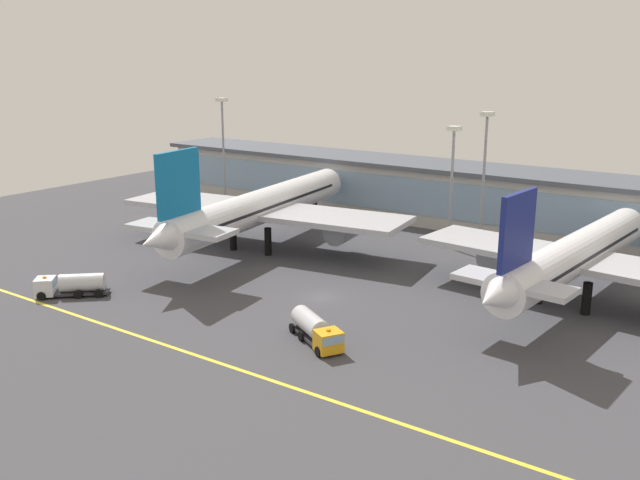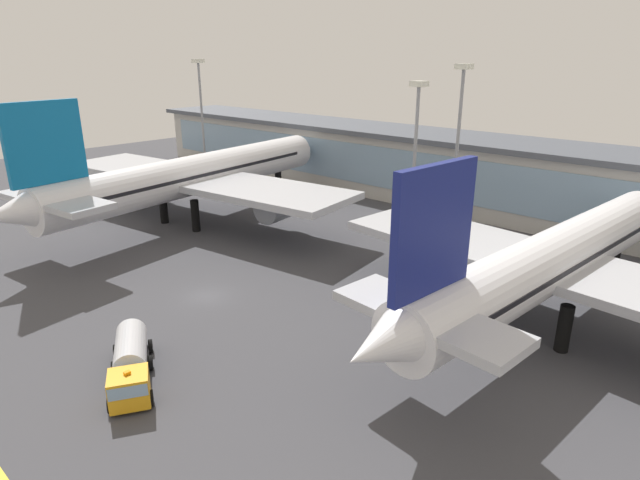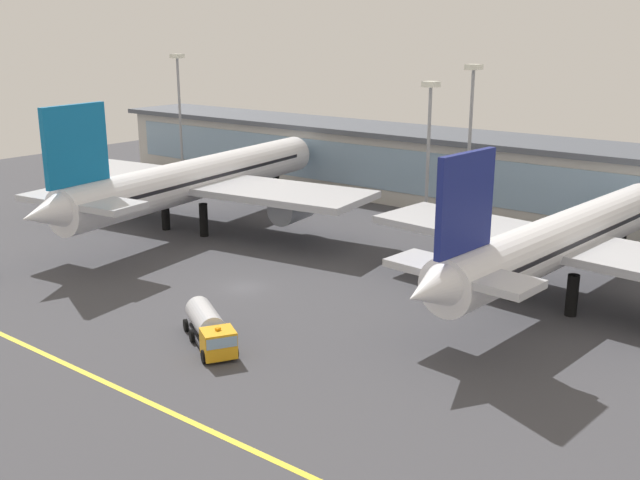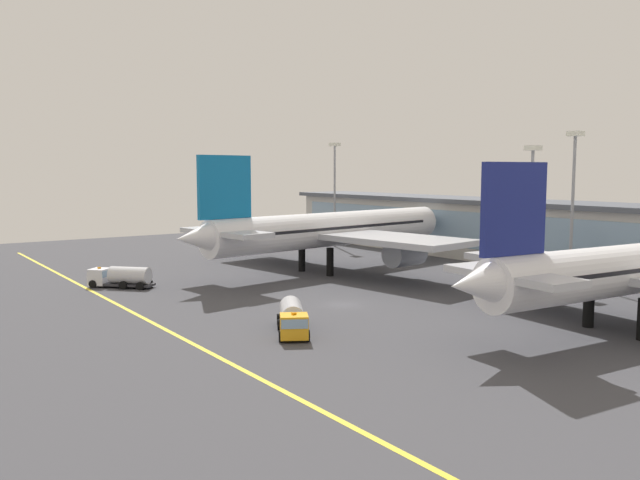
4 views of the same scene
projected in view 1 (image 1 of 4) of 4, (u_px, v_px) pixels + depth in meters
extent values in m
plane|color=#424247|center=(321.00, 297.00, 88.87)|extent=(189.66, 189.66, 0.00)
cube|color=yellow|center=(199.00, 356.00, 71.45)|extent=(151.72, 0.50, 0.01)
cube|color=beige|center=(470.00, 199.00, 124.52)|extent=(135.47, 12.00, 10.08)
cube|color=#84A3BC|center=(456.00, 202.00, 119.60)|extent=(130.05, 0.20, 6.45)
cube|color=#4C515B|center=(472.00, 169.00, 123.11)|extent=(138.47, 14.00, 0.80)
cylinder|color=black|center=(233.00, 237.00, 110.01)|extent=(1.10, 1.10, 4.31)
cylinder|color=black|center=(268.00, 242.00, 107.15)|extent=(1.10, 1.10, 4.31)
cylinder|color=black|center=(314.00, 212.00, 127.04)|extent=(1.10, 1.10, 4.31)
cylinder|color=white|center=(262.00, 206.00, 110.61)|extent=(11.61, 47.03, 5.39)
cone|color=white|center=(332.00, 181.00, 132.06)|extent=(5.72, 5.49, 5.12)
cone|color=white|center=(158.00, 240.00, 88.82)|extent=(5.33, 6.49, 4.58)
cube|color=#84A3BC|center=(324.00, 179.00, 128.82)|extent=(4.51, 4.28, 1.62)
cube|color=black|center=(262.00, 204.00, 110.50)|extent=(10.66, 39.63, 0.43)
cube|color=#B7BAC1|center=(262.00, 210.00, 110.78)|extent=(48.87, 17.53, 0.86)
cylinder|color=#999EA8|center=(201.00, 213.00, 118.70)|extent=(4.55, 6.53, 3.77)
cylinder|color=#999EA8|center=(342.00, 230.00, 106.85)|extent=(4.55, 6.53, 3.77)
cube|color=#0F6BA8|center=(178.00, 183.00, 91.15)|extent=(1.77, 8.42, 8.62)
cube|color=#B7BAC1|center=(181.00, 229.00, 92.75)|extent=(15.85, 7.15, 0.69)
cylinder|color=black|center=(539.00, 288.00, 86.29)|extent=(1.10, 1.10, 3.98)
cylinder|color=black|center=(587.00, 298.00, 82.58)|extent=(1.10, 1.10, 3.98)
cylinder|color=black|center=(612.00, 260.00, 98.04)|extent=(1.10, 1.10, 3.98)
cylinder|color=white|center=(575.00, 254.00, 85.71)|extent=(8.49, 40.30, 4.97)
cone|color=white|center=(630.00, 223.00, 101.60)|extent=(5.10, 4.88, 4.73)
cone|color=white|center=(495.00, 297.00, 69.54)|extent=(4.70, 5.82, 4.23)
cube|color=#84A3BC|center=(624.00, 221.00, 99.09)|extent=(4.02, 3.80, 1.49)
cube|color=black|center=(575.00, 251.00, 85.61)|extent=(7.98, 33.93, 0.40)
cube|color=#B7BAC1|center=(575.00, 259.00, 85.87)|extent=(40.09, 13.05, 0.80)
cylinder|color=#999EA8|center=(497.00, 256.00, 94.30)|extent=(3.93, 5.49, 3.48)
cube|color=navy|center=(517.00, 230.00, 71.02)|extent=(1.23, 7.23, 7.96)
cube|color=#B7BAC1|center=(513.00, 283.00, 72.50)|extent=(12.95, 5.50, 0.64)
cylinder|color=black|center=(341.00, 347.00, 72.30)|extent=(1.10, 0.81, 1.10)
cylinder|color=black|center=(318.00, 352.00, 71.24)|extent=(1.10, 0.81, 1.10)
cylinder|color=black|center=(323.00, 332.00, 76.24)|extent=(1.10, 0.81, 1.10)
cylinder|color=black|center=(301.00, 336.00, 75.19)|extent=(1.10, 0.81, 1.10)
cylinder|color=black|center=(313.00, 324.00, 78.45)|extent=(1.10, 0.81, 1.10)
cylinder|color=black|center=(292.00, 328.00, 77.40)|extent=(1.10, 0.81, 1.10)
cube|color=#2D2D33|center=(312.00, 336.00, 75.58)|extent=(7.71, 5.82, 0.30)
cube|color=orange|center=(328.00, 341.00, 71.79)|extent=(3.33, 3.42, 2.20)
cube|color=#84A3BC|center=(328.00, 337.00, 71.66)|extent=(3.36, 3.38, 0.88)
cylinder|color=silver|center=(310.00, 323.00, 75.72)|extent=(5.98, 4.79, 2.30)
cube|color=orange|center=(328.00, 330.00, 71.47)|extent=(0.30, 0.40, 0.20)
cylinder|color=black|center=(41.00, 296.00, 87.69)|extent=(1.02, 0.96, 1.10)
cylinder|color=black|center=(46.00, 289.00, 90.18)|extent=(1.02, 0.96, 1.10)
cylinder|color=black|center=(78.00, 295.00, 88.23)|extent=(1.02, 0.96, 1.10)
cylinder|color=black|center=(82.00, 288.00, 90.72)|extent=(1.02, 0.96, 1.10)
cylinder|color=black|center=(98.00, 294.00, 88.54)|extent=(1.02, 0.96, 1.10)
cylinder|color=black|center=(102.00, 287.00, 91.03)|extent=(1.02, 0.96, 1.10)
cube|color=#2D2D33|center=(79.00, 292.00, 89.48)|extent=(7.17, 6.81, 0.30)
cube|color=silver|center=(45.00, 286.00, 88.74)|extent=(3.48, 3.50, 2.20)
cube|color=#84A3BC|center=(45.00, 283.00, 88.62)|extent=(3.48, 3.48, 0.88)
cylinder|color=silver|center=(82.00, 282.00, 89.21)|extent=(5.68, 5.45, 2.30)
cube|color=orange|center=(44.00, 277.00, 88.43)|extent=(0.30, 0.40, 0.20)
cylinder|color=gray|center=(483.00, 182.00, 111.07)|extent=(0.44, 0.44, 20.78)
cube|color=silver|center=(487.00, 114.00, 108.30)|extent=(1.80, 1.80, 0.70)
cylinder|color=gray|center=(224.00, 154.00, 140.66)|extent=(0.44, 0.44, 21.09)
cube|color=silver|center=(222.00, 100.00, 137.84)|extent=(1.80, 1.80, 0.70)
cylinder|color=gray|center=(451.00, 191.00, 109.04)|extent=(0.44, 0.44, 18.78)
cube|color=silver|center=(454.00, 128.00, 106.53)|extent=(1.80, 1.80, 0.70)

